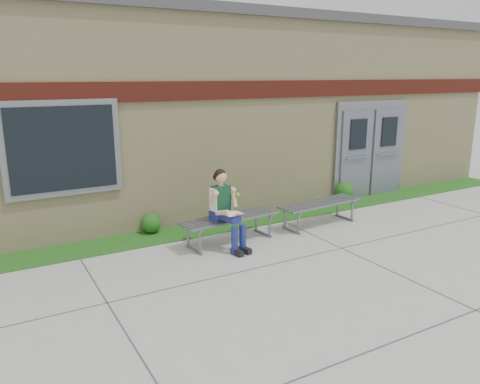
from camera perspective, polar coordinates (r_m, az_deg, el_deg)
ground at (r=7.29m, az=8.98°, el=-9.42°), size 80.00×80.00×0.00m
grass_strip at (r=9.32m, az=-1.00°, el=-3.89°), size 16.00×0.80×0.02m
school_building at (r=11.97m, az=-8.97°, el=10.18°), size 16.20×6.22×4.20m
bench_left at (r=8.23m, az=-1.22°, el=-3.73°), size 1.87×0.68×0.48m
bench_right at (r=9.31m, az=9.67°, el=-1.86°), size 1.83×0.64×0.47m
girl at (r=7.88m, az=-1.73°, el=-1.91°), size 0.51×0.82×1.36m
shrub_mid at (r=8.88m, az=-10.78°, el=-3.76°), size 0.37×0.37×0.37m
shrub_east at (r=11.22m, az=12.53°, el=0.14°), size 0.45×0.45×0.45m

